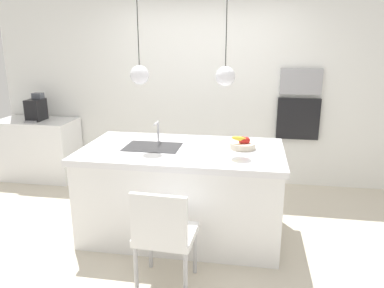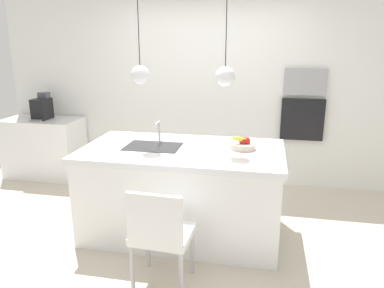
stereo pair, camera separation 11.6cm
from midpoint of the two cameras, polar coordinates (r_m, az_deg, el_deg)
name	(u,v)px [view 2 (the right image)]	position (r m, az deg, el deg)	size (l,w,h in m)	color
floor	(183,231)	(4.09, -0.57, -13.25)	(6.60, 6.60, 0.00)	beige
back_wall	(208,90)	(5.25, 3.14, 8.21)	(6.00, 0.10, 2.60)	white
kitchen_island	(183,191)	(3.89, -0.59, -7.21)	(2.02, 1.12, 0.93)	white
sink_basin	(153,147)	(3.81, -5.13, -0.46)	(0.56, 0.40, 0.02)	#2D2D30
faucet	(159,128)	(3.97, -4.32, 2.42)	(0.02, 0.17, 0.22)	silver
fruit_bowl	(243,144)	(3.74, 8.70, -0.06)	(0.26, 0.26, 0.15)	beige
side_counter	(45,148)	(5.93, -21.17, -0.52)	(1.10, 0.60, 0.87)	white
coffee_machine	(42,108)	(5.79, -21.50, 5.14)	(0.20, 0.35, 0.38)	black
microwave	(305,82)	(5.14, 17.62, 9.08)	(0.54, 0.08, 0.34)	#9E9EA3
oven	(302,119)	(5.22, 17.17, 3.63)	(0.56, 0.08, 0.56)	black
chair_near	(160,232)	(3.05, -3.79, -13.32)	(0.49, 0.44, 0.88)	white
pendant_light_left	(140,75)	(3.71, -7.05, 10.52)	(0.19, 0.19, 0.79)	silver
pendant_light_right	(225,76)	(3.54, 6.07, 10.31)	(0.19, 0.19, 0.79)	silver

